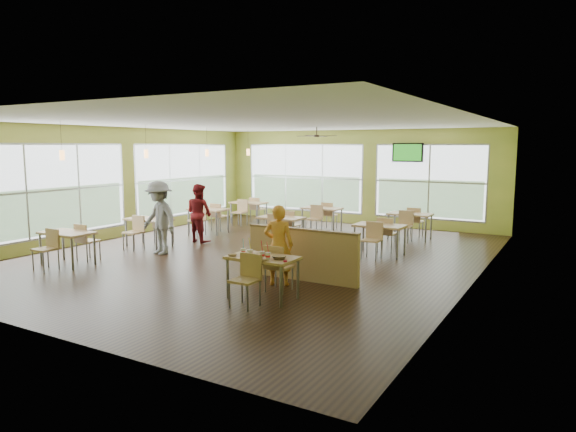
{
  "coord_description": "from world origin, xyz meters",
  "views": [
    {
      "loc": [
        6.72,
        -10.31,
        2.63
      ],
      "look_at": [
        1.41,
        -1.09,
        1.19
      ],
      "focal_mm": 32.0,
      "sensor_mm": 36.0,
      "label": 1
    }
  ],
  "objects_px": {
    "man_plaid": "(279,245)",
    "food_basket": "(279,257)",
    "main_table": "(263,263)",
    "half_wall_divider": "(302,254)"
  },
  "relations": [
    {
      "from": "main_table",
      "to": "food_basket",
      "type": "bearing_deg",
      "value": -4.25
    },
    {
      "from": "main_table",
      "to": "half_wall_divider",
      "type": "xyz_separation_m",
      "value": [
        0.0,
        1.45,
        -0.11
      ]
    },
    {
      "from": "man_plaid",
      "to": "food_basket",
      "type": "height_order",
      "value": "man_plaid"
    },
    {
      "from": "main_table",
      "to": "food_basket",
      "type": "relative_size",
      "value": 6.37
    },
    {
      "from": "man_plaid",
      "to": "half_wall_divider",
      "type": "bearing_deg",
      "value": -133.9
    },
    {
      "from": "half_wall_divider",
      "to": "man_plaid",
      "type": "xyz_separation_m",
      "value": [
        -0.22,
        -0.54,
        0.25
      ]
    },
    {
      "from": "main_table",
      "to": "food_basket",
      "type": "height_order",
      "value": "main_table"
    },
    {
      "from": "man_plaid",
      "to": "main_table",
      "type": "bearing_deg",
      "value": 82.09
    },
    {
      "from": "main_table",
      "to": "man_plaid",
      "type": "distance_m",
      "value": 0.94
    },
    {
      "from": "man_plaid",
      "to": "food_basket",
      "type": "distance_m",
      "value": 1.09
    }
  ]
}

